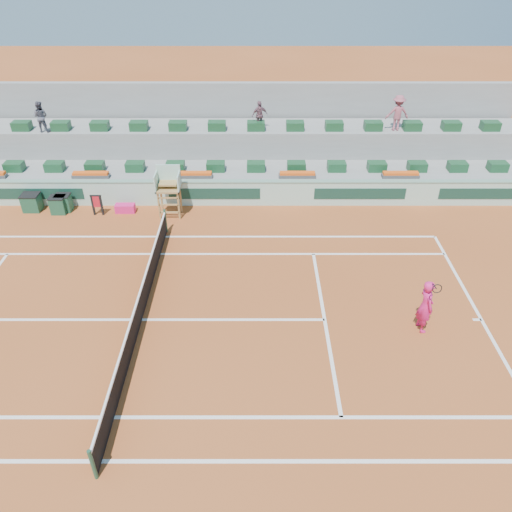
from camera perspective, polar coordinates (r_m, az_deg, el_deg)
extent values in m
plane|color=#97441D|center=(18.01, -12.94, -7.12)|extent=(90.00, 90.00, 0.00)
cube|color=gray|center=(26.58, -8.77, 9.26)|extent=(36.00, 4.00, 1.20)
cube|color=gray|center=(27.76, -8.47, 11.97)|extent=(36.00, 2.40, 2.60)
cube|color=gray|center=(28.93, -8.22, 14.82)|extent=(36.00, 0.40, 4.40)
cube|color=#E51D71|center=(24.59, -14.72, 5.30)|extent=(0.92, 0.41, 0.41)
imported|color=#4E4F5C|center=(28.14, -23.40, 14.42)|extent=(0.79, 0.64, 1.54)
imported|color=#7B525F|center=(26.34, 0.42, 15.80)|extent=(0.91, 0.63, 1.44)
imported|color=#9F4F5C|center=(27.09, 15.87, 15.45)|extent=(1.17, 0.71, 1.78)
cube|color=white|center=(19.24, 24.36, -6.65)|extent=(0.12, 10.97, 0.01)
cube|color=white|center=(14.49, -17.26, -21.50)|extent=(23.77, 0.12, 0.01)
cube|color=white|center=(22.33, -10.33, 2.19)|extent=(23.77, 0.12, 0.01)
cube|color=white|center=(15.26, -15.93, -17.31)|extent=(23.77, 0.12, 0.01)
cube|color=white|center=(21.20, -10.88, 0.23)|extent=(23.77, 0.12, 0.01)
cube|color=white|center=(17.72, 7.85, -7.22)|extent=(0.12, 8.23, 0.01)
cube|color=white|center=(18.00, -12.94, -7.11)|extent=(12.80, 0.12, 0.01)
cube|color=white|center=(19.18, 23.95, -6.67)|extent=(0.30, 0.12, 0.01)
cube|color=black|center=(17.71, -13.12, -6.00)|extent=(0.03, 11.87, 0.92)
cube|color=white|center=(17.41, -13.33, -4.75)|extent=(0.06, 11.87, 0.07)
cylinder|color=#1E4730|center=(13.82, -18.15, -21.72)|extent=(0.10, 0.10, 1.10)
cylinder|color=#1E4730|center=(22.43, -10.30, 3.98)|extent=(0.10, 0.10, 1.10)
cube|color=#A6D1BF|center=(24.63, -9.42, 7.09)|extent=(36.00, 0.30, 1.20)
cube|color=gray|center=(24.35, -9.56, 8.41)|extent=(36.00, 0.34, 0.06)
cube|color=#153B2E|center=(26.32, -23.68, 6.53)|extent=(4.40, 0.02, 0.56)
cube|color=#153B2E|center=(24.22, -4.77, 7.10)|extent=(4.40, 0.02, 0.56)
cube|color=#153B2E|center=(24.65, 11.79, 6.98)|extent=(4.40, 0.02, 0.56)
cube|color=#153B2E|center=(26.52, 24.67, 6.48)|extent=(4.40, 0.02, 0.56)
cube|color=olive|center=(23.41, -11.01, 5.61)|extent=(0.08, 0.08, 1.35)
cube|color=olive|center=(23.25, -8.82, 5.65)|extent=(0.08, 0.08, 1.35)
cube|color=olive|center=(24.01, -10.75, 6.41)|extent=(0.08, 0.08, 1.35)
cube|color=olive|center=(23.86, -8.61, 6.45)|extent=(0.08, 0.08, 1.35)
cube|color=olive|center=(23.31, -9.97, 7.59)|extent=(1.10, 0.90, 0.08)
cube|color=#A6D1BF|center=(23.43, -9.96, 9.12)|extent=(1.10, 0.08, 1.00)
cube|color=#A6D1BF|center=(23.25, -11.33, 8.35)|extent=(0.06, 0.90, 0.80)
cube|color=#A6D1BF|center=(23.07, -8.77, 8.41)|extent=(0.06, 0.90, 0.80)
cube|color=olive|center=(23.29, -9.99, 8.22)|extent=(0.80, 0.60, 0.08)
cube|color=olive|center=(23.48, -9.85, 4.93)|extent=(0.90, 0.08, 0.06)
cube|color=olive|center=(23.29, -9.94, 5.79)|extent=(0.90, 0.08, 0.06)
cube|color=olive|center=(23.13, -10.02, 6.55)|extent=(0.90, 0.08, 0.06)
cube|color=#174626|center=(27.84, -25.89, 9.20)|extent=(0.90, 0.60, 0.44)
cube|color=#174626|center=(27.04, -22.02, 9.47)|extent=(0.90, 0.60, 0.44)
cube|color=#174626|center=(26.36, -17.93, 9.72)|extent=(0.90, 0.60, 0.44)
cube|color=#174626|center=(25.83, -13.64, 9.92)|extent=(0.90, 0.60, 0.44)
cube|color=#174626|center=(25.44, -9.19, 10.08)|extent=(0.90, 0.60, 0.44)
cube|color=#174626|center=(25.20, -4.63, 10.17)|extent=(0.90, 0.60, 0.44)
cube|color=#174626|center=(25.12, 0.00, 10.20)|extent=(0.90, 0.60, 0.44)
cube|color=#174626|center=(25.20, 4.62, 10.17)|extent=(0.90, 0.60, 0.44)
cube|color=#174626|center=(25.44, 9.19, 10.08)|extent=(0.90, 0.60, 0.44)
cube|color=#174626|center=(25.83, 13.64, 9.92)|extent=(0.90, 0.60, 0.44)
cube|color=#174626|center=(26.36, 17.93, 9.72)|extent=(0.90, 0.60, 0.44)
cube|color=#174626|center=(27.04, 22.02, 9.47)|extent=(0.90, 0.60, 0.44)
cube|color=#174626|center=(27.84, 25.89, 9.20)|extent=(0.90, 0.60, 0.44)
cube|color=#174626|center=(28.97, -25.20, 13.32)|extent=(0.90, 0.60, 0.44)
cube|color=#174626|center=(28.20, -21.41, 13.69)|extent=(0.90, 0.60, 0.44)
cube|color=#174626|center=(27.55, -17.41, 14.02)|extent=(0.90, 0.60, 0.44)
cube|color=#174626|center=(27.04, -13.24, 14.29)|extent=(0.90, 0.60, 0.44)
cube|color=#174626|center=(26.67, -8.91, 14.50)|extent=(0.90, 0.60, 0.44)
cube|color=#174626|center=(26.44, -4.48, 14.62)|extent=(0.90, 0.60, 0.44)
cube|color=#174626|center=(26.37, 0.00, 14.67)|extent=(0.90, 0.60, 0.44)
cube|color=#174626|center=(26.44, 4.48, 14.62)|extent=(0.90, 0.60, 0.44)
cube|color=#174626|center=(26.67, 8.91, 14.50)|extent=(0.90, 0.60, 0.44)
cube|color=#174626|center=(27.04, 13.24, 14.29)|extent=(0.90, 0.60, 0.44)
cube|color=#174626|center=(27.55, 17.41, 14.02)|extent=(0.90, 0.60, 0.44)
cube|color=#174626|center=(28.20, 21.41, 13.70)|extent=(0.90, 0.60, 0.44)
cube|color=#174626|center=(28.97, 25.19, 13.32)|extent=(0.90, 0.60, 0.44)
cube|color=#484848|center=(25.73, -18.34, 8.69)|extent=(1.80, 0.36, 0.16)
cube|color=#E95113|center=(25.67, -18.39, 8.97)|extent=(1.70, 0.32, 0.12)
cube|color=#484848|center=(24.63, -7.08, 9.07)|extent=(1.80, 0.36, 0.16)
cube|color=#E95113|center=(24.58, -7.11, 9.37)|extent=(1.70, 0.32, 0.12)
cube|color=#484848|center=(24.53, 4.74, 9.11)|extent=(1.80, 0.36, 0.16)
cube|color=#E95113|center=(24.47, 4.75, 9.41)|extent=(1.70, 0.32, 0.12)
cube|color=#484848|center=(25.43, 16.17, 8.79)|extent=(1.80, 0.36, 0.16)
cube|color=#E95113|center=(25.38, 16.22, 9.07)|extent=(1.70, 0.32, 0.12)
cube|color=#184930|center=(25.52, -21.10, 5.66)|extent=(0.66, 0.56, 0.80)
cube|color=black|center=(25.34, -21.30, 6.49)|extent=(0.70, 0.60, 0.04)
cube|color=#184930|center=(25.42, -21.64, 5.42)|extent=(0.68, 0.59, 0.80)
cube|color=black|center=(25.24, -21.83, 6.25)|extent=(0.72, 0.63, 0.04)
cube|color=#184930|center=(26.14, -24.25, 5.57)|extent=(0.79, 0.68, 0.80)
cube|color=black|center=(25.97, -24.47, 6.38)|extent=(0.83, 0.72, 0.04)
cube|color=black|center=(24.63, -18.13, 5.53)|extent=(0.09, 0.09, 1.00)
cube|color=black|center=(24.51, -17.24, 5.55)|extent=(0.09, 0.09, 1.00)
cube|color=black|center=(24.35, -17.89, 6.57)|extent=(0.52, 0.07, 0.06)
cube|color=red|center=(24.47, -17.78, 5.93)|extent=(0.38, 0.03, 0.56)
imported|color=#E51D71|center=(17.51, 18.80, -5.42)|extent=(0.58, 0.79, 1.99)
cylinder|color=black|center=(16.66, 19.74, -3.26)|extent=(0.03, 0.35, 0.09)
torus|color=black|center=(16.46, 20.00, -3.53)|extent=(0.31, 0.08, 0.31)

